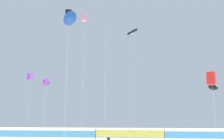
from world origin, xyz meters
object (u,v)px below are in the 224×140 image
kite_black_tube (132,32)px  kite_red_box (211,78)px  kite_violet_box (30,77)px  kite_green_diamond (105,33)px  kite_blue_delta (69,18)px  kite_pink_box (84,18)px  kite_black_box (68,15)px  kite_violet_delta (46,82)px  kite_black_inflatable (213,87)px  volleyball_net (130,134)px  beachgoer_navy_shirt (109,139)px

kite_black_tube → kite_red_box: bearing=-69.4°
kite_violet_box → kite_black_tube: (13.57, 7.78, 8.62)m
kite_green_diamond → kite_blue_delta: kite_green_diamond is taller
kite_red_box → kite_pink_box: bearing=137.7°
kite_violet_box → kite_black_tube: kite_black_tube is taller
kite_red_box → kite_black_box: 23.36m
kite_pink_box → kite_black_box: bearing=-175.1°
kite_violet_delta → kite_black_inflatable: size_ratio=1.07×
kite_violet_box → kite_pink_box: 11.70m
volleyball_net → kite_violet_box: size_ratio=0.91×
kite_black_tube → kite_blue_delta: bearing=-114.2°
kite_black_inflatable → kite_black_tube: size_ratio=0.47×
volleyball_net → kite_green_diamond: bearing=156.1°
kite_violet_box → kite_red_box: bearing=-25.4°
kite_black_tube → kite_black_box: bearing=-151.8°
kite_black_tube → kite_violet_box: bearing=-150.2°
volleyball_net → kite_blue_delta: bearing=-128.9°
volleyball_net → kite_black_box: size_ratio=0.44×
beachgoer_navy_shirt → kite_black_tube: 18.17m
kite_blue_delta → beachgoer_navy_shirt: bearing=67.4°
kite_violet_delta → kite_red_box: bearing=-30.2°
volleyball_net → kite_pink_box: 18.10m
volleyball_net → kite_blue_delta: kite_blue_delta is taller
volleyball_net → kite_black_box: kite_black_box is taller
kite_green_diamond → kite_red_box: 17.83m
volleyball_net → kite_blue_delta: size_ratio=0.58×
volleyball_net → kite_blue_delta: 15.71m
kite_blue_delta → kite_black_box: size_ratio=0.76×
beachgoer_navy_shirt → kite_black_box: bearing=-104.8°
kite_green_diamond → kite_blue_delta: (-2.68, -8.99, -1.47)m
kite_violet_delta → kite_black_tube: bearing=29.4°
kite_green_diamond → kite_blue_delta: size_ratio=1.08×
kite_green_diamond → kite_black_tube: size_ratio=0.90×
kite_black_box → kite_pink_box: (2.36, 0.20, -0.42)m
kite_green_diamond → kite_black_tube: kite_black_tube is taller
volleyball_net → kite_violet_box: kite_violet_box is taller
kite_green_diamond → kite_black_box: size_ratio=0.82×
beachgoer_navy_shirt → kite_black_box: kite_black_box is taller
kite_blue_delta → kite_black_inflatable: 21.23m
beachgoer_navy_shirt → kite_red_box: 15.69m
kite_green_diamond → kite_violet_box: kite_green_diamond is taller
kite_black_box → kite_black_inflatable: (20.37, 0.80, -11.01)m
volleyball_net → kite_red_box: bearing=-55.3°
kite_violet_delta → kite_black_inflatable: kite_violet_delta is taller
beachgoer_navy_shirt → kite_violet_box: (-10.36, -1.21, 8.01)m
kite_violet_delta → kite_blue_delta: size_ratio=0.60×
beachgoer_navy_shirt → kite_red_box: size_ratio=0.25×
kite_blue_delta → kite_violet_box: bearing=135.6°
volleyball_net → beachgoer_navy_shirt: bearing=167.9°
beachgoer_navy_shirt → kite_black_box: size_ratio=0.10×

